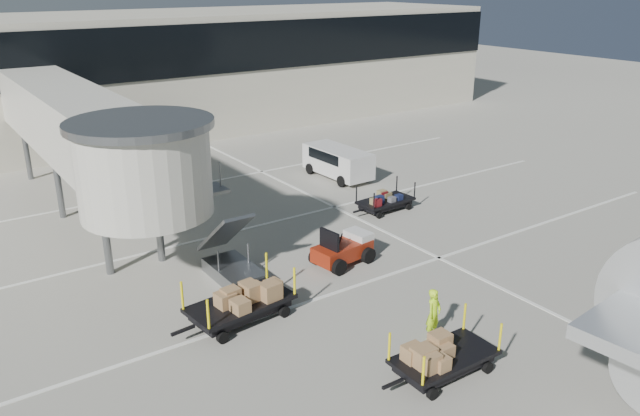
{
  "coord_description": "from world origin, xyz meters",
  "views": [
    {
      "loc": [
        -10.46,
        -13.58,
        10.35
      ],
      "look_at": [
        2.31,
        4.87,
        2.0
      ],
      "focal_mm": 35.0,
      "sensor_mm": 36.0,
      "label": 1
    }
  ],
  "objects_px": {
    "baggage_tug": "(344,250)",
    "ground_worker": "(434,314)",
    "box_cart_far": "(239,302)",
    "minivan": "(336,160)",
    "box_cart_near": "(442,356)",
    "suitcase_cart": "(385,202)"
  },
  "relations": [
    {
      "from": "baggage_tug",
      "to": "ground_worker",
      "type": "height_order",
      "value": "ground_worker"
    },
    {
      "from": "box_cart_far",
      "to": "ground_worker",
      "type": "bearing_deg",
      "value": -50.93
    },
    {
      "from": "minivan",
      "to": "box_cart_near",
      "type": "bearing_deg",
      "value": -118.71
    },
    {
      "from": "box_cart_near",
      "to": "ground_worker",
      "type": "bearing_deg",
      "value": 54.37
    },
    {
      "from": "baggage_tug",
      "to": "box_cart_far",
      "type": "xyz_separation_m",
      "value": [
        -5.27,
        -1.51,
        0.07
      ]
    },
    {
      "from": "suitcase_cart",
      "to": "ground_worker",
      "type": "height_order",
      "value": "ground_worker"
    },
    {
      "from": "suitcase_cart",
      "to": "minivan",
      "type": "distance_m",
      "value": 5.73
    },
    {
      "from": "box_cart_near",
      "to": "minivan",
      "type": "relative_size",
      "value": 0.85
    },
    {
      "from": "box_cart_near",
      "to": "baggage_tug",
      "type": "bearing_deg",
      "value": 75.26
    },
    {
      "from": "minivan",
      "to": "baggage_tug",
      "type": "bearing_deg",
      "value": -126.45
    },
    {
      "from": "baggage_tug",
      "to": "minivan",
      "type": "relative_size",
      "value": 0.57
    },
    {
      "from": "suitcase_cart",
      "to": "box_cart_far",
      "type": "xyz_separation_m",
      "value": [
        -10.28,
        -4.99,
        0.18
      ]
    },
    {
      "from": "box_cart_near",
      "to": "ground_worker",
      "type": "height_order",
      "value": "ground_worker"
    },
    {
      "from": "box_cart_near",
      "to": "minivan",
      "type": "height_order",
      "value": "minivan"
    },
    {
      "from": "baggage_tug",
      "to": "box_cart_far",
      "type": "relative_size",
      "value": 0.59
    },
    {
      "from": "ground_worker",
      "to": "minivan",
      "type": "xyz_separation_m",
      "value": [
        7.19,
        14.83,
        0.16
      ]
    },
    {
      "from": "ground_worker",
      "to": "suitcase_cart",
      "type": "bearing_deg",
      "value": 40.74
    },
    {
      "from": "suitcase_cart",
      "to": "minivan",
      "type": "height_order",
      "value": "minivan"
    },
    {
      "from": "box_cart_near",
      "to": "box_cart_far",
      "type": "relative_size",
      "value": 0.87
    },
    {
      "from": "minivan",
      "to": "ground_worker",
      "type": "bearing_deg",
      "value": -117.64
    },
    {
      "from": "box_cart_near",
      "to": "minivan",
      "type": "bearing_deg",
      "value": 63.93
    },
    {
      "from": "baggage_tug",
      "to": "box_cart_near",
      "type": "relative_size",
      "value": 0.68
    }
  ]
}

